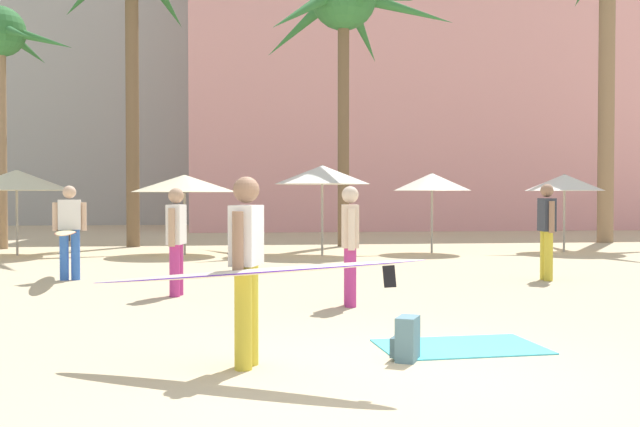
{
  "coord_description": "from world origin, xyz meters",
  "views": [
    {
      "loc": [
        -1.4,
        -6.08,
        1.57
      ],
      "look_at": [
        0.18,
        7.05,
        1.24
      ],
      "focal_mm": 41.04,
      "sensor_mm": 36.0,
      "label": 1
    }
  ],
  "objects_px": {
    "cafe_umbrella_2": "(432,182)",
    "beach_towel": "(460,347)",
    "cafe_umbrella_1": "(564,183)",
    "backpack": "(406,339)",
    "person_mid_center": "(176,237)",
    "person_far_right": "(247,266)",
    "palm_tree_right": "(345,11)",
    "cafe_umbrella_0": "(184,183)",
    "person_far_left": "(68,230)",
    "person_mid_right": "(350,241)",
    "palm_tree_far_right": "(0,48)",
    "person_near_right": "(547,227)",
    "cafe_umbrella_5": "(17,180)",
    "cafe_umbrella_3": "(322,175)"
  },
  "relations": [
    {
      "from": "person_far_right",
      "to": "person_mid_center",
      "type": "height_order",
      "value": "person_far_right"
    },
    {
      "from": "palm_tree_right",
      "to": "beach_towel",
      "type": "relative_size",
      "value": 5.24
    },
    {
      "from": "backpack",
      "to": "person_near_right",
      "type": "distance_m",
      "value": 7.4
    },
    {
      "from": "palm_tree_far_right",
      "to": "cafe_umbrella_2",
      "type": "height_order",
      "value": "palm_tree_far_right"
    },
    {
      "from": "cafe_umbrella_5",
      "to": "cafe_umbrella_0",
      "type": "bearing_deg",
      "value": -4.43
    },
    {
      "from": "cafe_umbrella_2",
      "to": "person_far_right",
      "type": "relative_size",
      "value": 0.73
    },
    {
      "from": "person_far_left",
      "to": "person_mid_right",
      "type": "relative_size",
      "value": 1.7
    },
    {
      "from": "cafe_umbrella_0",
      "to": "cafe_umbrella_3",
      "type": "relative_size",
      "value": 1.11
    },
    {
      "from": "person_mid_right",
      "to": "person_far_right",
      "type": "bearing_deg",
      "value": 71.87
    },
    {
      "from": "backpack",
      "to": "person_near_right",
      "type": "xyz_separation_m",
      "value": [
        4.12,
        6.1,
        0.77
      ]
    },
    {
      "from": "palm_tree_far_right",
      "to": "cafe_umbrella_1",
      "type": "bearing_deg",
      "value": -11.09
    },
    {
      "from": "cafe_umbrella_2",
      "to": "person_far_right",
      "type": "height_order",
      "value": "cafe_umbrella_2"
    },
    {
      "from": "beach_towel",
      "to": "palm_tree_right",
      "type": "bearing_deg",
      "value": 85.71
    },
    {
      "from": "cafe_umbrella_2",
      "to": "beach_towel",
      "type": "distance_m",
      "value": 12.58
    },
    {
      "from": "beach_towel",
      "to": "backpack",
      "type": "height_order",
      "value": "backpack"
    },
    {
      "from": "cafe_umbrella_0",
      "to": "person_mid_right",
      "type": "relative_size",
      "value": 1.63
    },
    {
      "from": "backpack",
      "to": "person_near_right",
      "type": "height_order",
      "value": "person_near_right"
    },
    {
      "from": "cafe_umbrella_1",
      "to": "person_mid_center",
      "type": "bearing_deg",
      "value": -142.41
    },
    {
      "from": "person_near_right",
      "to": "person_mid_center",
      "type": "distance_m",
      "value": 6.75
    },
    {
      "from": "cafe_umbrella_0",
      "to": "person_far_right",
      "type": "height_order",
      "value": "cafe_umbrella_0"
    },
    {
      "from": "beach_towel",
      "to": "person_far_left",
      "type": "distance_m",
      "value": 8.48
    },
    {
      "from": "backpack",
      "to": "person_mid_right",
      "type": "height_order",
      "value": "person_mid_right"
    },
    {
      "from": "cafe_umbrella_5",
      "to": "person_near_right",
      "type": "height_order",
      "value": "cafe_umbrella_5"
    },
    {
      "from": "cafe_umbrella_5",
      "to": "person_far_right",
      "type": "bearing_deg",
      "value": -66.77
    },
    {
      "from": "palm_tree_far_right",
      "to": "backpack",
      "type": "xyz_separation_m",
      "value": [
        8.34,
        -15.58,
        -5.66
      ]
    },
    {
      "from": "cafe_umbrella_2",
      "to": "backpack",
      "type": "xyz_separation_m",
      "value": [
        -3.75,
        -12.57,
        -1.73
      ]
    },
    {
      "from": "cafe_umbrella_0",
      "to": "person_far_left",
      "type": "relative_size",
      "value": 0.96
    },
    {
      "from": "cafe_umbrella_1",
      "to": "person_far_right",
      "type": "xyz_separation_m",
      "value": [
        -8.99,
        -12.67,
        -0.99
      ]
    },
    {
      "from": "cafe_umbrella_2",
      "to": "backpack",
      "type": "height_order",
      "value": "cafe_umbrella_2"
    },
    {
      "from": "cafe_umbrella_2",
      "to": "person_far_left",
      "type": "relative_size",
      "value": 0.75
    },
    {
      "from": "cafe_umbrella_1",
      "to": "beach_towel",
      "type": "distance_m",
      "value": 13.88
    },
    {
      "from": "person_mid_right",
      "to": "person_mid_center",
      "type": "distance_m",
      "value": 2.86
    },
    {
      "from": "cafe_umbrella_1",
      "to": "person_far_left",
      "type": "height_order",
      "value": "cafe_umbrella_1"
    },
    {
      "from": "palm_tree_far_right",
      "to": "beach_towel",
      "type": "distance_m",
      "value": 18.5
    },
    {
      "from": "beach_towel",
      "to": "person_near_right",
      "type": "relative_size",
      "value": 0.93
    },
    {
      "from": "cafe_umbrella_3",
      "to": "cafe_umbrella_1",
      "type": "bearing_deg",
      "value": 2.79
    },
    {
      "from": "palm_tree_right",
      "to": "cafe_umbrella_0",
      "type": "relative_size",
      "value": 3.14
    },
    {
      "from": "palm_tree_far_right",
      "to": "backpack",
      "type": "distance_m",
      "value": 18.55
    },
    {
      "from": "palm_tree_right",
      "to": "person_far_left",
      "type": "height_order",
      "value": "palm_tree_right"
    },
    {
      "from": "palm_tree_right",
      "to": "person_near_right",
      "type": "relative_size",
      "value": 4.88
    },
    {
      "from": "cafe_umbrella_0",
      "to": "cafe_umbrella_1",
      "type": "distance_m",
      "value": 10.37
    },
    {
      "from": "cafe_umbrella_3",
      "to": "backpack",
      "type": "distance_m",
      "value": 12.31
    },
    {
      "from": "cafe_umbrella_1",
      "to": "person_near_right",
      "type": "distance_m",
      "value": 7.27
    },
    {
      "from": "palm_tree_far_right",
      "to": "person_near_right",
      "type": "bearing_deg",
      "value": -37.25
    },
    {
      "from": "palm_tree_right",
      "to": "cafe_umbrella_5",
      "type": "height_order",
      "value": "palm_tree_right"
    },
    {
      "from": "cafe_umbrella_5",
      "to": "person_far_left",
      "type": "distance_m",
      "value": 6.65
    },
    {
      "from": "cafe_umbrella_5",
      "to": "beach_towel",
      "type": "xyz_separation_m",
      "value": [
        7.9,
        -12.57,
        -1.96
      ]
    },
    {
      "from": "person_mid_right",
      "to": "person_near_right",
      "type": "bearing_deg",
      "value": -142.26
    },
    {
      "from": "person_near_right",
      "to": "person_mid_center",
      "type": "bearing_deg",
      "value": 14.96
    },
    {
      "from": "palm_tree_far_right",
      "to": "cafe_umbrella_5",
      "type": "xyz_separation_m",
      "value": [
        1.13,
        -2.48,
        -3.9
      ]
    }
  ]
}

